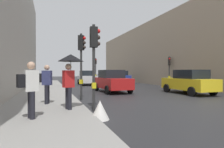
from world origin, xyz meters
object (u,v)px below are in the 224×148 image
at_px(traffic_light_near_right, 82,54).
at_px(warning_sign_triangle, 100,110).
at_px(car_blue_van, 120,77).
at_px(traffic_light_near_left, 94,51).
at_px(car_yellow_taxi, 189,82).
at_px(car_white_compact, 87,78).
at_px(pedestrian_with_black_backpack, 30,86).
at_px(car_silver_hatchback, 105,76).
at_px(pedestrian_with_umbrella, 70,66).
at_px(traffic_light_mid_street, 169,66).
at_px(car_red_sedan, 112,81).
at_px(traffic_light_far_median, 96,65).
at_px(pedestrian_with_grey_backpack, 46,82).

height_order(traffic_light_near_right, warning_sign_triangle, traffic_light_near_right).
xyz_separation_m(car_blue_van, warning_sign_triangle, (-8.02, -19.24, -0.55)).
xyz_separation_m(traffic_light_near_left, car_yellow_taxi, (7.95, 3.71, -1.58)).
height_order(car_white_compact, pedestrian_with_black_backpack, pedestrian_with_black_backpack).
bearing_deg(traffic_light_near_right, car_blue_van, 61.72).
bearing_deg(car_silver_hatchback, warning_sign_triangle, -106.82).
distance_m(car_silver_hatchback, pedestrian_with_black_backpack, 27.59).
bearing_deg(traffic_light_near_right, pedestrian_with_umbrella, -106.83).
bearing_deg(pedestrian_with_black_backpack, car_white_compact, 73.20).
xyz_separation_m(traffic_light_mid_street, pedestrian_with_umbrella, (-11.42, -9.73, -0.40)).
xyz_separation_m(traffic_light_near_left, car_red_sedan, (3.02, 6.70, -1.58)).
height_order(car_red_sedan, car_yellow_taxi, same).
distance_m(car_blue_van, car_silver_hatchback, 6.63).
xyz_separation_m(car_red_sedan, car_silver_hatchback, (4.65, 17.70, 0.00)).
relative_size(traffic_light_mid_street, traffic_light_near_right, 0.86).
xyz_separation_m(car_yellow_taxi, pedestrian_with_black_backpack, (-10.30, -5.02, 0.29)).
bearing_deg(pedestrian_with_umbrella, traffic_light_near_left, 7.81).
bearing_deg(traffic_light_near_right, car_silver_hatchback, 70.16).
xyz_separation_m(traffic_light_far_median, traffic_light_near_right, (-5.32, -18.49, 0.00)).
distance_m(traffic_light_near_right, car_white_compact, 12.93).
bearing_deg(traffic_light_mid_street, pedestrian_with_umbrella, -139.57).
bearing_deg(car_red_sedan, pedestrian_with_umbrella, -120.42).
bearing_deg(warning_sign_triangle, traffic_light_near_right, 88.13).
height_order(traffic_light_near_left, car_yellow_taxi, traffic_light_near_left).
bearing_deg(car_yellow_taxi, car_blue_van, 90.36).
distance_m(traffic_light_near_left, car_blue_van, 19.49).
bearing_deg(warning_sign_triangle, car_white_compact, 80.31).
relative_size(car_silver_hatchback, warning_sign_triangle, 6.64).
bearing_deg(car_yellow_taxi, car_red_sedan, 148.83).
height_order(traffic_light_near_left, pedestrian_with_black_backpack, traffic_light_near_left).
bearing_deg(pedestrian_with_black_backpack, traffic_light_near_right, 62.23).
bearing_deg(car_blue_van, traffic_light_near_right, -118.28).
bearing_deg(pedestrian_with_umbrella, pedestrian_with_black_backpack, -139.18).
bearing_deg(traffic_light_near_right, warning_sign_triangle, -91.87).
height_order(car_silver_hatchback, pedestrian_with_umbrella, pedestrian_with_umbrella).
height_order(car_red_sedan, pedestrian_with_umbrella, pedestrian_with_umbrella).
relative_size(traffic_light_near_right, car_yellow_taxi, 0.90).
xyz_separation_m(car_silver_hatchback, pedestrian_with_black_backpack, (-10.01, -25.70, 0.29)).
relative_size(car_white_compact, car_blue_van, 0.99).
xyz_separation_m(car_white_compact, pedestrian_with_umbrella, (-3.77, -15.80, 0.96)).
relative_size(pedestrian_with_umbrella, pedestrian_with_black_backpack, 1.21).
xyz_separation_m(traffic_light_near_left, traffic_light_far_median, (5.32, 21.64, 0.15)).
bearing_deg(car_white_compact, car_red_sedan, -88.44).
distance_m(traffic_light_near_left, traffic_light_near_right, 3.15).
xyz_separation_m(car_blue_van, car_red_sedan, (-4.85, -11.07, 0.00)).
distance_m(car_yellow_taxi, pedestrian_with_grey_backpack, 10.11).
bearing_deg(traffic_light_far_median, car_yellow_taxi, -81.65).
bearing_deg(car_blue_van, warning_sign_triangle, -112.61).
bearing_deg(car_red_sedan, car_yellow_taxi, -31.17).
xyz_separation_m(traffic_light_near_left, pedestrian_with_grey_backpack, (-1.90, 1.48, -1.29)).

